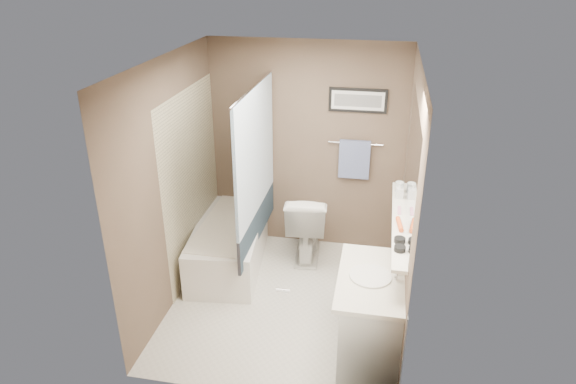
% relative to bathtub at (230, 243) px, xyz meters
% --- Properties ---
extents(ground, '(2.50, 2.50, 0.00)m').
position_rel_bathtub_xyz_m(ground, '(0.75, -0.58, -0.25)').
color(ground, silver).
rests_on(ground, ground).
extents(ceiling, '(2.20, 2.50, 0.04)m').
position_rel_bathtub_xyz_m(ceiling, '(0.75, -0.58, 2.13)').
color(ceiling, white).
rests_on(ceiling, wall_back).
extents(wall_back, '(2.20, 0.04, 2.40)m').
position_rel_bathtub_xyz_m(wall_back, '(0.75, 0.65, 0.95)').
color(wall_back, brown).
rests_on(wall_back, ground).
extents(wall_front, '(2.20, 0.04, 2.40)m').
position_rel_bathtub_xyz_m(wall_front, '(0.75, -1.81, 0.95)').
color(wall_front, brown).
rests_on(wall_front, ground).
extents(wall_left, '(0.04, 2.50, 2.40)m').
position_rel_bathtub_xyz_m(wall_left, '(-0.33, -0.58, 0.95)').
color(wall_left, brown).
rests_on(wall_left, ground).
extents(wall_right, '(0.04, 2.50, 2.40)m').
position_rel_bathtub_xyz_m(wall_right, '(1.83, -0.58, 0.95)').
color(wall_right, brown).
rests_on(wall_right, ground).
extents(tile_surround, '(0.02, 1.55, 2.00)m').
position_rel_bathtub_xyz_m(tile_surround, '(-0.34, -0.08, 0.75)').
color(tile_surround, '#C2B692').
rests_on(tile_surround, wall_left).
extents(curtain_rod, '(0.02, 1.55, 0.02)m').
position_rel_bathtub_xyz_m(curtain_rod, '(0.35, -0.08, 1.80)').
color(curtain_rod, silver).
rests_on(curtain_rod, wall_left).
extents(curtain_upper, '(0.03, 1.45, 1.28)m').
position_rel_bathtub_xyz_m(curtain_upper, '(0.35, -0.08, 1.15)').
color(curtain_upper, white).
rests_on(curtain_upper, curtain_rod).
extents(curtain_lower, '(0.03, 1.45, 0.36)m').
position_rel_bathtub_xyz_m(curtain_lower, '(0.35, -0.08, 0.33)').
color(curtain_lower, '#243543').
rests_on(curtain_lower, curtain_rod).
extents(mirror, '(0.02, 1.60, 1.00)m').
position_rel_bathtub_xyz_m(mirror, '(1.84, -0.73, 1.37)').
color(mirror, silver).
rests_on(mirror, wall_right).
extents(shelf, '(0.12, 1.60, 0.03)m').
position_rel_bathtub_xyz_m(shelf, '(1.79, -0.73, 0.85)').
color(shelf, silver).
rests_on(shelf, wall_right).
extents(towel_bar, '(0.60, 0.02, 0.02)m').
position_rel_bathtub_xyz_m(towel_bar, '(1.30, 0.63, 1.05)').
color(towel_bar, silver).
rests_on(towel_bar, wall_back).
extents(towel, '(0.34, 0.05, 0.44)m').
position_rel_bathtub_xyz_m(towel, '(1.30, 0.61, 0.87)').
color(towel, '#8B9CCB').
rests_on(towel, towel_bar).
extents(art_frame, '(0.62, 0.02, 0.26)m').
position_rel_bathtub_xyz_m(art_frame, '(1.30, 0.65, 1.53)').
color(art_frame, black).
rests_on(art_frame, wall_back).
extents(art_mat, '(0.56, 0.00, 0.20)m').
position_rel_bathtub_xyz_m(art_mat, '(1.30, 0.63, 1.53)').
color(art_mat, white).
rests_on(art_mat, art_frame).
extents(art_image, '(0.50, 0.00, 0.13)m').
position_rel_bathtub_xyz_m(art_image, '(1.30, 0.63, 1.53)').
color(art_image, '#595959').
rests_on(art_image, art_mat).
extents(door, '(0.80, 0.02, 2.00)m').
position_rel_bathtub_xyz_m(door, '(1.30, -1.83, 0.75)').
color(door, silver).
rests_on(door, wall_front).
extents(door_handle, '(0.10, 0.02, 0.02)m').
position_rel_bathtub_xyz_m(door_handle, '(0.97, -1.77, 0.75)').
color(door_handle, silver).
rests_on(door_handle, door).
extents(bathtub, '(0.86, 1.57, 0.50)m').
position_rel_bathtub_xyz_m(bathtub, '(0.00, 0.00, 0.00)').
color(bathtub, white).
rests_on(bathtub, ground).
extents(tub_rim, '(0.56, 1.36, 0.02)m').
position_rel_bathtub_xyz_m(tub_rim, '(-0.00, -0.00, 0.25)').
color(tub_rim, white).
rests_on(tub_rim, bathtub).
extents(toilet, '(0.52, 0.83, 0.81)m').
position_rel_bathtub_xyz_m(toilet, '(0.82, 0.33, 0.15)').
color(toilet, white).
rests_on(toilet, ground).
extents(vanity, '(0.55, 0.93, 0.80)m').
position_rel_bathtub_xyz_m(vanity, '(1.60, -1.24, 0.15)').
color(vanity, silver).
rests_on(vanity, ground).
extents(countertop, '(0.54, 0.96, 0.04)m').
position_rel_bathtub_xyz_m(countertop, '(1.59, -1.24, 0.57)').
color(countertop, beige).
rests_on(countertop, vanity).
extents(sink_basin, '(0.34, 0.34, 0.01)m').
position_rel_bathtub_xyz_m(sink_basin, '(1.58, -1.24, 0.60)').
color(sink_basin, silver).
rests_on(sink_basin, countertop).
extents(faucet_spout, '(0.02, 0.02, 0.10)m').
position_rel_bathtub_xyz_m(faucet_spout, '(1.78, -1.24, 0.64)').
color(faucet_spout, silver).
rests_on(faucet_spout, countertop).
extents(faucet_knob, '(0.05, 0.05, 0.05)m').
position_rel_bathtub_xyz_m(faucet_knob, '(1.78, -1.14, 0.62)').
color(faucet_knob, silver).
rests_on(faucet_knob, countertop).
extents(candle_bowl_near, '(0.09, 0.09, 0.04)m').
position_rel_bathtub_xyz_m(candle_bowl_near, '(1.79, -1.25, 0.89)').
color(candle_bowl_near, black).
rests_on(candle_bowl_near, shelf).
extents(candle_bowl_far, '(0.09, 0.09, 0.04)m').
position_rel_bathtub_xyz_m(candle_bowl_far, '(1.79, -1.12, 0.89)').
color(candle_bowl_far, black).
rests_on(candle_bowl_far, shelf).
extents(hair_brush_front, '(0.07, 0.22, 0.04)m').
position_rel_bathtub_xyz_m(hair_brush_front, '(1.79, -0.86, 0.89)').
color(hair_brush_front, '#DA501E').
rests_on(hair_brush_front, shelf).
extents(pink_comb, '(0.03, 0.16, 0.01)m').
position_rel_bathtub_xyz_m(pink_comb, '(1.79, -0.56, 0.87)').
color(pink_comb, '#CE7E99').
rests_on(pink_comb, shelf).
extents(glass_jar, '(0.08, 0.08, 0.10)m').
position_rel_bathtub_xyz_m(glass_jar, '(1.79, -0.15, 0.92)').
color(glass_jar, silver).
rests_on(glass_jar, shelf).
extents(soap_bottle, '(0.07, 0.07, 0.15)m').
position_rel_bathtub_xyz_m(soap_bottle, '(1.79, -0.29, 0.94)').
color(soap_bottle, '#999999').
rests_on(soap_bottle, shelf).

